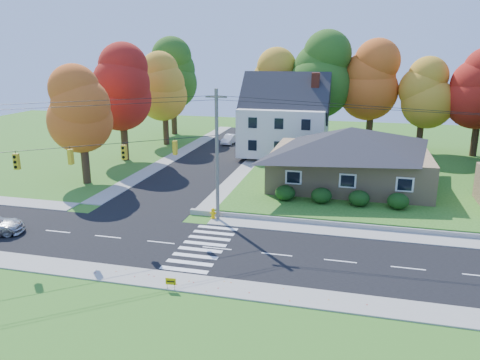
# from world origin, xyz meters

# --- Properties ---
(ground) EXTENTS (120.00, 120.00, 0.00)m
(ground) POSITION_xyz_m (0.00, 0.00, 0.00)
(ground) COLOR #3D7923
(road_main) EXTENTS (90.00, 8.00, 0.02)m
(road_main) POSITION_xyz_m (0.00, 0.00, 0.01)
(road_main) COLOR black
(road_main) RESTS_ON ground
(road_cross) EXTENTS (8.00, 44.00, 0.02)m
(road_cross) POSITION_xyz_m (-8.00, 26.00, 0.01)
(road_cross) COLOR black
(road_cross) RESTS_ON ground
(sidewalk_north) EXTENTS (90.00, 2.00, 0.08)m
(sidewalk_north) POSITION_xyz_m (0.00, 5.00, 0.04)
(sidewalk_north) COLOR #9C9A90
(sidewalk_north) RESTS_ON ground
(sidewalk_south) EXTENTS (90.00, 2.00, 0.08)m
(sidewalk_south) POSITION_xyz_m (0.00, -5.00, 0.04)
(sidewalk_south) COLOR #9C9A90
(sidewalk_south) RESTS_ON ground
(lawn) EXTENTS (30.00, 30.00, 0.50)m
(lawn) POSITION_xyz_m (13.00, 21.00, 0.25)
(lawn) COLOR #3D7923
(lawn) RESTS_ON ground
(ranch_house) EXTENTS (14.60, 10.60, 5.40)m
(ranch_house) POSITION_xyz_m (8.00, 16.00, 3.27)
(ranch_house) COLOR tan
(ranch_house) RESTS_ON lawn
(colonial_house) EXTENTS (10.40, 8.40, 9.60)m
(colonial_house) POSITION_xyz_m (0.04, 28.00, 4.58)
(colonial_house) COLOR silver
(colonial_house) RESTS_ON lawn
(hedge_row) EXTENTS (10.70, 1.70, 1.27)m
(hedge_row) POSITION_xyz_m (7.50, 9.80, 1.14)
(hedge_row) COLOR #163A10
(hedge_row) RESTS_ON lawn
(traffic_infrastructure) EXTENTS (38.10, 10.66, 10.00)m
(traffic_infrastructure) POSITION_xyz_m (-0.15, 1.35, 5.15)
(traffic_infrastructure) COLOR #666059
(traffic_infrastructure) RESTS_ON ground
(tree_lot_0) EXTENTS (6.72, 6.72, 12.51)m
(tree_lot_0) POSITION_xyz_m (-2.00, 34.00, 8.31)
(tree_lot_0) COLOR #3F2A19
(tree_lot_0) RESTS_ON lawn
(tree_lot_1) EXTENTS (7.84, 7.84, 14.60)m
(tree_lot_1) POSITION_xyz_m (4.00, 33.00, 9.61)
(tree_lot_1) COLOR #3F2A19
(tree_lot_1) RESTS_ON lawn
(tree_lot_2) EXTENTS (7.28, 7.28, 13.56)m
(tree_lot_2) POSITION_xyz_m (10.00, 34.00, 8.96)
(tree_lot_2) COLOR #3F2A19
(tree_lot_2) RESTS_ON lawn
(tree_lot_3) EXTENTS (6.16, 6.16, 11.47)m
(tree_lot_3) POSITION_xyz_m (16.00, 33.00, 7.65)
(tree_lot_3) COLOR #3F2A19
(tree_lot_3) RESTS_ON lawn
(tree_west_0) EXTENTS (6.16, 6.16, 11.47)m
(tree_west_0) POSITION_xyz_m (-17.00, 12.00, 7.15)
(tree_west_0) COLOR #3F2A19
(tree_west_0) RESTS_ON ground
(tree_west_1) EXTENTS (7.28, 7.28, 13.56)m
(tree_west_1) POSITION_xyz_m (-18.00, 22.00, 8.46)
(tree_west_1) COLOR #3F2A19
(tree_west_1) RESTS_ON ground
(tree_west_2) EXTENTS (6.72, 6.72, 12.51)m
(tree_west_2) POSITION_xyz_m (-17.00, 32.00, 7.81)
(tree_west_2) COLOR #3F2A19
(tree_west_2) RESTS_ON ground
(tree_west_3) EXTENTS (7.84, 7.84, 14.60)m
(tree_west_3) POSITION_xyz_m (-19.00, 40.00, 9.11)
(tree_west_3) COLOR #3F2A19
(tree_west_3) RESTS_ON ground
(white_car) EXTENTS (1.67, 3.90, 1.25)m
(white_car) POSITION_xyz_m (-8.59, 34.46, 0.65)
(white_car) COLOR silver
(white_car) RESTS_ON road_cross
(fire_hydrant) EXTENTS (0.51, 0.40, 0.90)m
(fire_hydrant) POSITION_xyz_m (-1.91, 5.26, 0.43)
(fire_hydrant) COLOR #FFC004
(fire_hydrant) RESTS_ON ground
(yard_sign) EXTENTS (0.58, 0.08, 0.73)m
(yard_sign) POSITION_xyz_m (-0.82, -5.93, 0.52)
(yard_sign) COLOR black
(yard_sign) RESTS_ON ground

